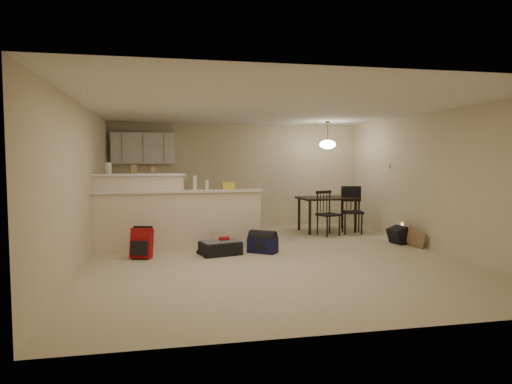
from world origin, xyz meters
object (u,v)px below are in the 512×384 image
object	(u,v)px
dining_table	(327,201)
red_backpack	(142,243)
suitcase	(220,248)
dining_chair_near	(329,213)
pendant_lamp	(328,144)
black_daypack	(399,236)
dining_chair_far	(352,211)
navy_duffel	(263,245)

from	to	relation	value
dining_table	red_backpack	world-z (taller)	dining_table
suitcase	dining_chair_near	bearing A→B (deg)	15.90
pendant_lamp	dining_chair_near	size ratio (longest dim) A/B	0.64
dining_chair_near	black_daypack	world-z (taller)	dining_chair_near
dining_table	suitcase	bearing A→B (deg)	-146.57
suitcase	pendant_lamp	bearing A→B (deg)	22.03
dining_table	red_backpack	distance (m)	4.52
pendant_lamp	dining_chair_far	xyz separation A→B (m)	(0.45, -0.38, -1.48)
dining_chair_far	navy_duffel	distance (m)	2.91
dining_chair_near	navy_duffel	bearing A→B (deg)	-159.69
dining_table	suitcase	world-z (taller)	dining_table
dining_table	dining_chair_near	distance (m)	0.57
pendant_lamp	navy_duffel	distance (m)	3.35
red_backpack	navy_duffel	size ratio (longest dim) A/B	1.01
dining_chair_near	suitcase	xyz separation A→B (m)	(-2.54, -1.51, -0.37)
pendant_lamp	red_backpack	xyz separation A→B (m)	(-4.01, -2.03, -1.74)
pendant_lamp	dining_chair_near	bearing A→B (deg)	-106.55
suitcase	dining_table	bearing A→B (deg)	22.03
black_daypack	dining_chair_near	bearing A→B (deg)	31.80
dining_table	dining_chair_far	world-z (taller)	dining_chair_far
dining_chair_near	red_backpack	world-z (taller)	dining_chair_near
pendant_lamp	red_backpack	size ratio (longest dim) A/B	1.23
pendant_lamp	suitcase	size ratio (longest dim) A/B	0.93
dining_chair_far	black_daypack	bearing A→B (deg)	-59.73
pendant_lamp	dining_table	bearing A→B (deg)	180.00
dining_chair_near	pendant_lamp	bearing A→B (deg)	53.87
dining_chair_near	navy_duffel	size ratio (longest dim) A/B	1.93
dining_table	navy_duffel	xyz separation A→B (m)	(-1.94, -2.00, -0.56)
dining_table	black_daypack	size ratio (longest dim) A/B	3.59
dining_chair_far	red_backpack	distance (m)	4.77
suitcase	dining_chair_far	bearing A→B (deg)	12.72
suitcase	red_backpack	bearing A→B (deg)	165.65
dining_table	pendant_lamp	xyz separation A→B (m)	(0.00, 0.00, 1.30)
navy_duffel	suitcase	bearing A→B (deg)	-143.31
red_backpack	navy_duffel	xyz separation A→B (m)	(2.08, 0.03, -0.12)
dining_chair_far	black_daypack	world-z (taller)	dining_chair_far
dining_table	dining_chair_far	distance (m)	0.62
navy_duffel	black_daypack	size ratio (longest dim) A/B	1.36
dining_chair_near	black_daypack	bearing A→B (deg)	-69.81
dining_chair_far	navy_duffel	world-z (taller)	dining_chair_far
dining_table	suitcase	distance (m)	3.42
dining_chair_near	dining_chair_far	xyz separation A→B (m)	(0.60, 0.13, 0.03)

